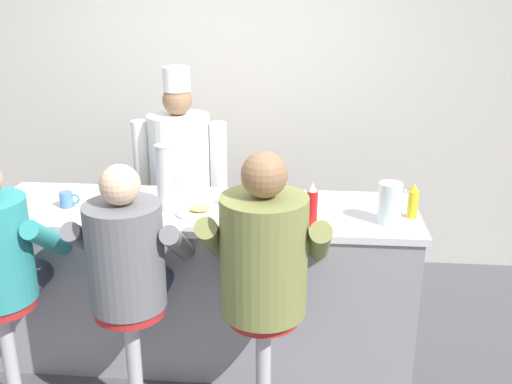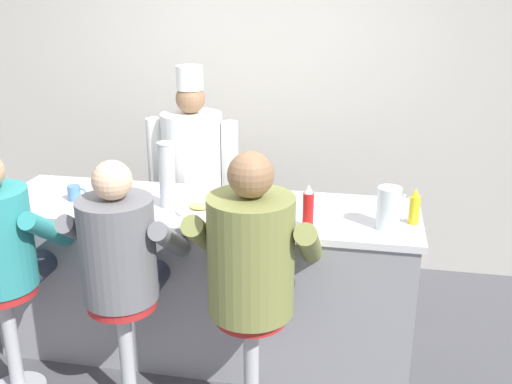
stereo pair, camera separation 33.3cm
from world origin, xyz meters
name	(u,v)px [view 1 (the left image)]	position (x,y,z in m)	size (l,w,h in m)	color
ground_plane	(196,384)	(0.00, 0.00, 0.00)	(20.00, 20.00, 0.00)	#4C4C51
wall_back	(231,100)	(0.00, 1.79, 1.35)	(10.00, 0.06, 2.70)	beige
diner_counter	(204,281)	(0.00, 0.36, 0.49)	(2.55, 0.73, 0.98)	gray
ketchup_bottle_red	(312,206)	(0.65, 0.14, 1.10)	(0.06, 0.06, 0.25)	red
mustard_bottle_yellow	(413,202)	(1.22, 0.31, 1.08)	(0.06, 0.06, 0.21)	yellow
hot_sauce_bottle_orange	(272,214)	(0.43, 0.11, 1.06)	(0.03, 0.03, 0.15)	orange
water_pitcher_clear	(390,203)	(1.08, 0.22, 1.10)	(0.15, 0.13, 0.23)	silver
breakfast_plate	(199,211)	(0.01, 0.26, 1.00)	(0.27, 0.27, 0.05)	white
cereal_bowl	(123,205)	(-0.46, 0.30, 1.00)	(0.17, 0.17, 0.05)	#4C7FB7
coffee_mug_blue	(67,199)	(-0.79, 0.31, 1.03)	(0.12, 0.08, 0.09)	#4C7AB2
coffee_mug_white	(230,198)	(0.17, 0.40, 1.03)	(0.13, 0.08, 0.09)	white
cup_stack_steel	(165,178)	(-0.20, 0.31, 1.18)	(0.10, 0.10, 0.39)	#B7BABF
napkin_dispenser_chrome	(266,204)	(0.38, 0.30, 1.04)	(0.12, 0.07, 0.11)	silver
diner_seated_grey	(128,263)	(-0.27, -0.25, 0.90)	(0.59, 0.58, 1.43)	#B2B5BA
diner_seated_olive	(264,261)	(0.42, -0.24, 0.94)	(0.65, 0.64, 1.51)	#B2B5BA
cook_in_whites_near	(181,177)	(-0.27, 1.06, 0.94)	(0.67, 0.43, 1.71)	#232328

